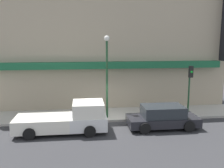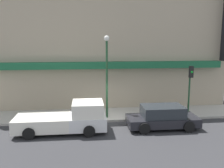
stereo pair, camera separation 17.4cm
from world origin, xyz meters
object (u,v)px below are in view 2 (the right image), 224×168
(parked_car, at_px, (162,117))
(street_lamp, at_px, (107,67))
(fire_hydrant, at_px, (149,113))
(pickup_truck, at_px, (67,119))
(traffic_light, at_px, (190,81))

(parked_car, height_order, street_lamp, street_lamp)
(fire_hydrant, height_order, street_lamp, street_lamp)
(fire_hydrant, bearing_deg, parked_car, -78.00)
(pickup_truck, relative_size, street_lamp, 0.96)
(fire_hydrant, bearing_deg, street_lamp, 175.20)
(pickup_truck, distance_m, parked_car, 5.78)
(parked_car, distance_m, traffic_light, 3.81)
(pickup_truck, bearing_deg, traffic_light, 14.58)
(pickup_truck, bearing_deg, street_lamp, 38.72)
(pickup_truck, xyz_separation_m, street_lamp, (2.53, 1.98, 2.83))
(parked_car, xyz_separation_m, traffic_light, (2.59, 2.08, 1.86))
(traffic_light, bearing_deg, street_lamp, -179.08)
(parked_car, distance_m, street_lamp, 4.79)
(pickup_truck, xyz_separation_m, parked_car, (5.78, -0.00, -0.09))
(street_lamp, bearing_deg, fire_hydrant, -4.80)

